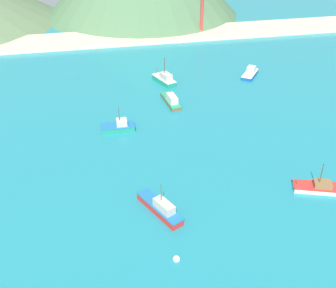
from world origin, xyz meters
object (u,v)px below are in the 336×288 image
object	(u,v)px
fishing_boat_4	(119,126)
buoy_0	(176,259)
fishing_boat_1	(165,79)
fishing_boat_5	(161,208)
fishing_boat_2	(250,73)
fishing_boat_7	(317,187)
fishing_boat_11	(171,100)

from	to	relation	value
fishing_boat_4	buoy_0	distance (m)	39.12
fishing_boat_1	fishing_boat_5	xyz separation A→B (m)	(-10.82, -50.75, -0.14)
fishing_boat_2	fishing_boat_7	xyz separation A→B (m)	(-6.94, -50.35, -0.17)
fishing_boat_1	fishing_boat_11	world-z (taller)	fishing_boat_1
fishing_boat_1	fishing_boat_5	size ratio (longest dim) A/B	0.84
fishing_boat_2	fishing_boat_11	world-z (taller)	fishing_boat_2
fishing_boat_4	fishing_boat_11	distance (m)	17.08
fishing_boat_11	buoy_0	size ratio (longest dim) A/B	9.33
fishing_boat_2	fishing_boat_5	xyz separation A→B (m)	(-34.78, -50.66, 0.16)
fishing_boat_1	fishing_boat_2	world-z (taller)	fishing_boat_1
fishing_boat_2	fishing_boat_4	bearing A→B (deg)	-150.04
fishing_boat_4	fishing_boat_5	distance (m)	28.70
fishing_boat_4	fishing_boat_5	size ratio (longest dim) A/B	0.72
fishing_boat_11	buoy_0	bearing A→B (deg)	-101.21
fishing_boat_1	fishing_boat_4	distance (m)	26.64
fishing_boat_1	fishing_boat_7	world-z (taller)	fishing_boat_1
fishing_boat_7	fishing_boat_5	bearing A→B (deg)	-179.36
fishing_boat_7	fishing_boat_11	bearing A→B (deg)	114.99
fishing_boat_4	fishing_boat_5	world-z (taller)	fishing_boat_5
fishing_boat_2	fishing_boat_7	world-z (taller)	fishing_boat_7
fishing_boat_4	fishing_boat_7	distance (m)	42.31
fishing_boat_1	buoy_0	distance (m)	62.12
fishing_boat_5	fishing_boat_11	bearing A→B (deg)	75.46
fishing_boat_2	fishing_boat_5	distance (m)	61.45
fishing_boat_11	buoy_0	xyz separation A→B (m)	(-9.72, -49.04, -0.72)
fishing_boat_5	fishing_boat_7	world-z (taller)	fishing_boat_5
fishing_boat_4	fishing_boat_7	bearing A→B (deg)	-41.69
fishing_boat_1	fishing_boat_11	distance (m)	12.20
fishing_boat_1	fishing_boat_5	bearing A→B (deg)	-102.04
fishing_boat_2	buoy_0	xyz separation A→B (m)	(-34.50, -61.12, -0.66)
fishing_boat_2	fishing_boat_5	size ratio (longest dim) A/B	0.77
fishing_boat_7	buoy_0	bearing A→B (deg)	-158.66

